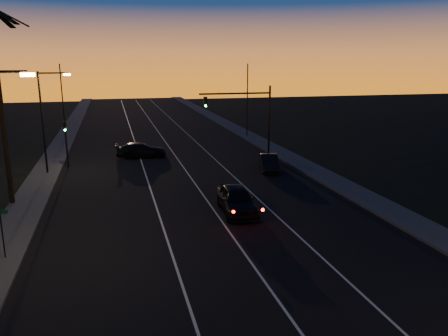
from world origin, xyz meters
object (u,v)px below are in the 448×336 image
object	(u,v)px
cross_car	(141,150)
right_car	(269,162)
lead_car	(237,199)
signal_mast	(246,109)

from	to	relation	value
cross_car	right_car	bearing A→B (deg)	-38.04
right_car	lead_car	bearing A→B (deg)	-120.35
signal_mast	lead_car	bearing A→B (deg)	-109.32
signal_mast	right_car	bearing A→B (deg)	-85.51
signal_mast	lead_car	xyz separation A→B (m)	(-5.33, -15.19, -3.93)
lead_car	cross_car	bearing A→B (deg)	104.57
right_car	cross_car	xyz separation A→B (m)	(-10.42, 8.15, 0.03)
signal_mast	cross_car	size ratio (longest dim) A/B	1.41
lead_car	right_car	distance (m)	11.38
lead_car	right_car	bearing A→B (deg)	59.65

